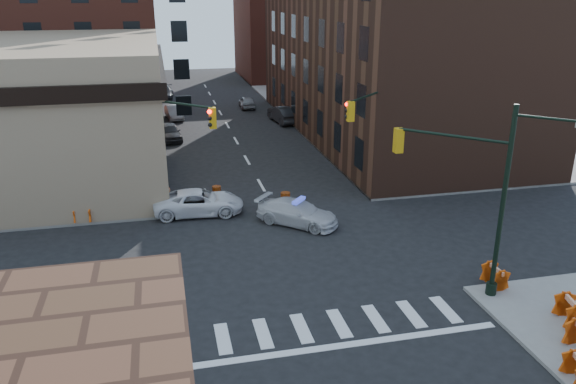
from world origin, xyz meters
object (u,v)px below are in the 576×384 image
parked_car_wfar (174,112)px  pickup (199,202)px  barrel_bank (217,193)px  police_car (297,213)px  pedestrian_a (130,195)px  barrel_road (285,201)px  pedestrian_b (100,203)px  parked_car_enear (283,114)px  parked_car_wnear (170,132)px  barricade_se_a (495,276)px  barricade_nw_a (161,196)px

parked_car_wfar → pickup: bearing=-95.9°
parked_car_wfar → barrel_bank: (1.66, -24.27, -0.20)m
barrel_bank → parked_car_wfar: bearing=93.9°
police_car → pedestrian_a: bearing=108.6°
police_car → barrel_road: (-0.13, 2.43, -0.17)m
pedestrian_a → parked_car_wfar: bearing=112.7°
police_car → pedestrian_b: bearing=115.4°
parked_car_enear → pedestrian_a: size_ratio=2.52×
parked_car_wnear → parked_car_wfar: 8.61m
pickup → parked_car_wnear: parked_car_wnear is taller
pedestrian_b → pedestrian_a: bearing=29.7°
barrel_road → parked_car_wnear: bearing=108.9°
parked_car_enear → barrel_road: (-4.85, -22.46, -0.33)m
parked_car_enear → parked_car_wfar: bearing=-28.8°
barricade_se_a → barricade_nw_a: (-13.82, 13.46, 0.01)m
parked_car_enear → pedestrian_b: (-15.25, -22.00, 0.22)m
pickup → parked_car_wnear: bearing=6.8°
pickup → parked_car_enear: (9.88, 22.16, 0.12)m
pedestrian_b → barricade_nw_a: size_ratio=1.46×
barrel_bank → barricade_se_a: (10.48, -13.47, 0.13)m
parked_car_enear → barrel_bank: bearing=59.4°
parked_car_wfar → barricade_se_a: size_ratio=3.38×
police_car → parked_car_wfar: (-5.59, 28.93, 0.00)m
parked_car_wnear → parked_car_enear: bearing=15.4°
parked_car_wnear → barrel_road: size_ratio=4.23×
parked_car_wnear → barrel_bank: parked_car_wnear is taller
police_car → parked_car_wnear: 21.29m
parked_car_enear → barricade_nw_a: (-12.00, -20.25, -0.22)m
barrel_bank → barricade_se_a: 17.07m
parked_car_wnear → barrel_road: (6.15, -17.92, -0.22)m
pedestrian_b → barricade_se_a: (17.07, -11.70, -0.44)m
police_car → barricade_nw_a: (-7.27, 4.65, -0.06)m
parked_car_wfar → parked_car_wnear: bearing=-101.4°
pedestrian_b → barricade_nw_a: pedestrian_b is taller
parked_car_enear → barrel_bank: (-8.65, -20.23, -0.36)m
parked_car_wfar → barrel_bank: size_ratio=4.36×
pickup → pedestrian_a: (-3.80, 0.92, 0.44)m
pedestrian_b → barrel_bank: 6.85m
parked_car_wfar → parked_car_enear: (10.32, -4.04, 0.16)m
parked_car_enear → barricade_nw_a: bearing=51.9°
pickup → barricade_nw_a: 2.85m
pedestrian_b → barrel_road: pedestrian_b is taller
parked_car_wnear → parked_car_wfar: parked_car_wnear is taller
police_car → pickup: size_ratio=0.90×
parked_car_wnear → barricade_se_a: bearing=-73.3°
police_car → barricade_se_a: bearing=-102.6°
parked_car_wfar → pedestrian_a: size_ratio=2.04×
parked_car_enear → barrel_road: parked_car_enear is taller
barrel_bank → barricade_nw_a: (-3.35, -0.02, 0.14)m
parked_car_wnear → barrel_road: 18.94m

